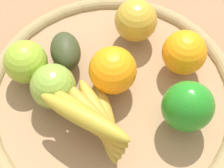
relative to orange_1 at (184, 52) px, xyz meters
The scene contains 10 objects.
ground_plane 0.16m from the orange_1, 152.51° to the right, with size 2.40×2.40×0.00m, color #966947.
basket 0.15m from the orange_1, 152.51° to the right, with size 0.47×0.47×0.04m.
orange_1 is the anchor object (origin of this frame).
avocado 0.21m from the orange_1, behind, with size 0.08×0.05×0.05m, color #333B1F.
orange_0 0.13m from the orange_1, 157.60° to the right, with size 0.08×0.08×0.08m, color orange.
banana_bunch 0.20m from the orange_1, 135.84° to the right, with size 0.15×0.16×0.08m.
apple_2 0.23m from the orange_1, 158.34° to the right, with size 0.08×0.08×0.08m, color #80A438.
bell_pepper 0.11m from the orange_1, 89.50° to the right, with size 0.08×0.08×0.10m, color #21831E.
apple_1 0.28m from the orange_1, behind, with size 0.08×0.08×0.08m, color #8BB02C.
apple_0 0.11m from the orange_1, 143.21° to the left, with size 0.08×0.08×0.08m, color gold.
Camera 1 is at (0.03, -0.30, 0.56)m, focal length 54.67 mm.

